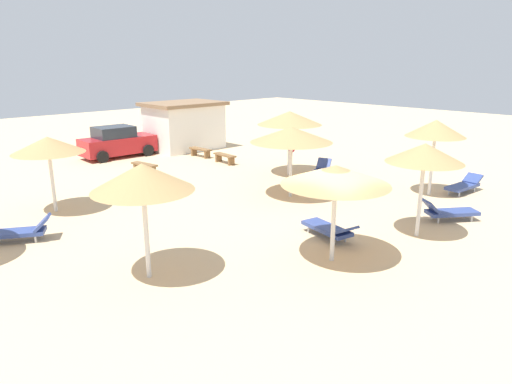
{
  "coord_description": "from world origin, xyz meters",
  "views": [
    {
      "loc": [
        -9.79,
        -7.14,
        5.22
      ],
      "look_at": [
        0.0,
        3.0,
        1.2
      ],
      "focal_mm": 32.54,
      "sensor_mm": 36.0,
      "label": 1
    }
  ],
  "objects_px": {
    "bench_0": "(144,166)",
    "parasol_7": "(48,145)",
    "parasol_1": "(436,129)",
    "parasol_4": "(290,118)",
    "bench_1": "(200,151)",
    "lounger_0": "(448,211)",
    "lounger_3": "(330,229)",
    "lounger_1": "(464,185)",
    "lounger_2": "(19,231)",
    "parasol_3": "(336,175)",
    "parasol_5": "(291,135)",
    "beach_cabana": "(184,125)",
    "parasol_0": "(425,153)",
    "lounger_4": "(319,171)",
    "bench_2": "(225,157)",
    "parked_car": "(117,142)",
    "parasol_6": "(142,178)"
  },
  "relations": [
    {
      "from": "parasol_1",
      "to": "lounger_3",
      "type": "xyz_separation_m",
      "value": [
        -6.65,
        -0.11,
        -2.36
      ]
    },
    {
      "from": "parasol_3",
      "to": "beach_cabana",
      "type": "distance_m",
      "value": 17.57
    },
    {
      "from": "lounger_3",
      "to": "parasol_4",
      "type": "bearing_deg",
      "value": 50.85
    },
    {
      "from": "parasol_3",
      "to": "parasol_4",
      "type": "xyz_separation_m",
      "value": [
        6.4,
        7.36,
        0.28
      ]
    },
    {
      "from": "parasol_0",
      "to": "lounger_4",
      "type": "height_order",
      "value": "parasol_0"
    },
    {
      "from": "bench_0",
      "to": "parasol_3",
      "type": "bearing_deg",
      "value": -97.54
    },
    {
      "from": "lounger_4",
      "to": "bench_1",
      "type": "height_order",
      "value": "lounger_4"
    },
    {
      "from": "parasol_7",
      "to": "lounger_0",
      "type": "xyz_separation_m",
      "value": [
        9.12,
        -10.2,
        -2.07
      ]
    },
    {
      "from": "bench_2",
      "to": "beach_cabana",
      "type": "bearing_deg",
      "value": 79.07
    },
    {
      "from": "lounger_1",
      "to": "parasol_1",
      "type": "bearing_deg",
      "value": 149.65
    },
    {
      "from": "parasol_3",
      "to": "parasol_7",
      "type": "bearing_deg",
      "value": 111.39
    },
    {
      "from": "parasol_5",
      "to": "bench_2",
      "type": "distance_m",
      "value": 7.14
    },
    {
      "from": "beach_cabana",
      "to": "lounger_3",
      "type": "bearing_deg",
      "value": -110.02
    },
    {
      "from": "lounger_0",
      "to": "lounger_3",
      "type": "height_order",
      "value": "lounger_0"
    },
    {
      "from": "lounger_1",
      "to": "parasol_0",
      "type": "bearing_deg",
      "value": -170.06
    },
    {
      "from": "parasol_3",
      "to": "lounger_0",
      "type": "relative_size",
      "value": 1.5
    },
    {
      "from": "lounger_2",
      "to": "bench_2",
      "type": "bearing_deg",
      "value": 19.5
    },
    {
      "from": "parasol_7",
      "to": "bench_0",
      "type": "height_order",
      "value": "parasol_7"
    },
    {
      "from": "parasol_4",
      "to": "bench_1",
      "type": "distance_m",
      "value": 6.65
    },
    {
      "from": "lounger_4",
      "to": "bench_2",
      "type": "distance_m",
      "value": 5.53
    },
    {
      "from": "parasol_0",
      "to": "parasol_5",
      "type": "xyz_separation_m",
      "value": [
        0.38,
        5.58,
        -0.11
      ]
    },
    {
      "from": "parasol_4",
      "to": "parasol_5",
      "type": "bearing_deg",
      "value": -136.92
    },
    {
      "from": "parasol_5",
      "to": "bench_0",
      "type": "xyz_separation_m",
      "value": [
        -2.1,
        7.42,
        -2.12
      ]
    },
    {
      "from": "parked_car",
      "to": "beach_cabana",
      "type": "relative_size",
      "value": 0.91
    },
    {
      "from": "parasol_7",
      "to": "lounger_2",
      "type": "bearing_deg",
      "value": -131.41
    },
    {
      "from": "parasol_6",
      "to": "parasol_7",
      "type": "xyz_separation_m",
      "value": [
        0.39,
        6.89,
        -0.16
      ]
    },
    {
      "from": "parasol_4",
      "to": "bench_2",
      "type": "relative_size",
      "value": 1.96
    },
    {
      "from": "parasol_3",
      "to": "lounger_3",
      "type": "relative_size",
      "value": 1.43
    },
    {
      "from": "lounger_4",
      "to": "bench_1",
      "type": "xyz_separation_m",
      "value": [
        -0.94,
        7.66,
        0.02
      ]
    },
    {
      "from": "parasol_0",
      "to": "lounger_0",
      "type": "xyz_separation_m",
      "value": [
        2.07,
        -0.04,
        -2.26
      ]
    },
    {
      "from": "parasol_0",
      "to": "lounger_0",
      "type": "height_order",
      "value": "parasol_0"
    },
    {
      "from": "parasol_1",
      "to": "parasol_4",
      "type": "xyz_separation_m",
      "value": [
        -1.48,
        6.23,
        -0.03
      ]
    },
    {
      "from": "parasol_1",
      "to": "beach_cabana",
      "type": "height_order",
      "value": "parasol_1"
    },
    {
      "from": "lounger_1",
      "to": "lounger_2",
      "type": "relative_size",
      "value": 1.01
    },
    {
      "from": "parasol_1",
      "to": "parasol_3",
      "type": "bearing_deg",
      "value": -171.86
    },
    {
      "from": "parasol_6",
      "to": "lounger_0",
      "type": "distance_m",
      "value": 10.32
    },
    {
      "from": "parked_car",
      "to": "parasol_7",
      "type": "bearing_deg",
      "value": -130.84
    },
    {
      "from": "bench_0",
      "to": "parasol_7",
      "type": "bearing_deg",
      "value": -151.99
    },
    {
      "from": "bench_0",
      "to": "parked_car",
      "type": "relative_size",
      "value": 0.38
    },
    {
      "from": "parasol_5",
      "to": "lounger_2",
      "type": "xyz_separation_m",
      "value": [
        -9.33,
        2.44,
        -2.15
      ]
    },
    {
      "from": "bench_2",
      "to": "lounger_3",
      "type": "bearing_deg",
      "value": -113.98
    },
    {
      "from": "lounger_2",
      "to": "beach_cabana",
      "type": "height_order",
      "value": "beach_cabana"
    },
    {
      "from": "parasol_5",
      "to": "parasol_1",
      "type": "bearing_deg",
      "value": -41.9
    },
    {
      "from": "bench_0",
      "to": "lounger_1",
      "type": "bearing_deg",
      "value": -57.42
    },
    {
      "from": "lounger_1",
      "to": "parasol_3",
      "type": "bearing_deg",
      "value": -178.02
    },
    {
      "from": "parasol_1",
      "to": "bench_2",
      "type": "distance_m",
      "value": 10.68
    },
    {
      "from": "bench_2",
      "to": "parked_car",
      "type": "bearing_deg",
      "value": 120.46
    },
    {
      "from": "parasol_6",
      "to": "bench_0",
      "type": "xyz_separation_m",
      "value": [
        5.72,
        9.73,
        -2.21
      ]
    },
    {
      "from": "parasol_3",
      "to": "parasol_6",
      "type": "bearing_deg",
      "value": 148.04
    },
    {
      "from": "lounger_3",
      "to": "bench_2",
      "type": "distance_m",
      "value": 11.3
    }
  ]
}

